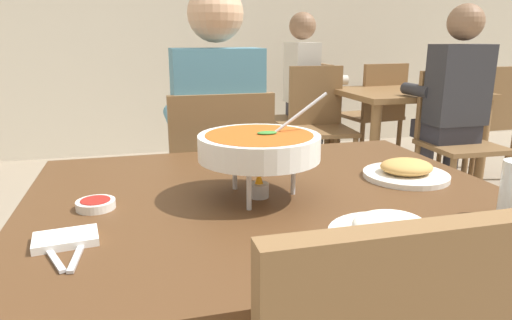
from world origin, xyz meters
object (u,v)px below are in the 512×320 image
Objects in this scene: dining_table_main at (270,229)px; diner_main at (216,127)px; chair_bg_left at (454,132)px; appetizer_plate at (406,171)px; patron_bg_middle at (306,82)px; chair_bg_middle at (308,111)px; rice_plate at (389,231)px; chair_bg_right at (319,119)px; sauce_dish at (96,205)px; chair_bg_corner at (376,109)px; patron_bg_left at (453,96)px; chair_diner_main at (219,182)px; dining_table_far at (406,107)px; chair_bg_window at (488,116)px; curry_bowl at (259,147)px.

dining_table_main is 0.93× the size of diner_main.
diner_main is at bearing -159.25° from chair_bg_left.
patron_bg_middle reaches higher than appetizer_plate.
patron_bg_middle is at bearing 104.41° from chair_bg_middle.
patron_bg_middle reaches higher than chair_bg_left.
rice_plate is at bearing -107.62° from patron_bg_middle.
appetizer_plate is at bearing -106.05° from chair_bg_right.
sauce_dish is 2.60m from chair_bg_right.
patron_bg_left reaches higher than chair_bg_corner.
chair_bg_left is 1.00× the size of chair_bg_middle.
patron_bg_left is (1.65, 0.68, 0.24)m from chair_diner_main.
rice_plate is 2.63m from chair_bg_right.
dining_table_far is 1.11× the size of chair_bg_window.
curry_bowl is (-0.04, -0.83, 0.11)m from diner_main.
patron_bg_left reaches higher than chair_diner_main.
dining_table_main is at bearing -124.26° from chair_bg_corner.
curry_bowl is at bearing -124.62° from chair_bg_corner.
chair_bg_right is (0.61, 2.11, -0.23)m from appetizer_plate.
chair_bg_corner is 1.00× the size of chair_bg_window.
chair_bg_left is 0.69× the size of patron_bg_left.
chair_bg_left is at bearing -90.16° from chair_bg_corner.
rice_plate is 0.45m from appetizer_plate.
chair_bg_left is (1.68, 0.64, -0.24)m from diner_main.
dining_table_main is 0.82m from diner_main.
diner_main is 5.46× the size of appetizer_plate.
chair_bg_left and chair_bg_window have the same top height.
chair_bg_right is at bearing 70.54° from rice_plate.
chair_bg_window is at bearing 25.07° from diner_main.
chair_diner_main is 2.11m from patron_bg_middle.
diner_main reaches higher than rice_plate.
patron_bg_middle is at bearing 72.38° from rice_plate.
patron_bg_left is at bearing 48.91° from appetizer_plate.
chair_bg_right is at bearing 73.95° from appetizer_plate.
diner_main is 1.78m from patron_bg_left.
rice_plate is at bearing -108.13° from chair_bg_middle.
chair_bg_corner is 0.87m from chair_bg_window.
dining_table_far is (1.53, 2.34, -0.15)m from rice_plate.
dining_table_main is 1.36× the size of chair_bg_left.
dining_table_far is at bearing 88.07° from patron_bg_left.
rice_plate is (0.14, -0.33, 0.12)m from dining_table_main.
chair_diner_main is at bearing 97.43° from rice_plate.
patron_bg_middle is at bearing 118.27° from chair_bg_left.
diner_main and patron_bg_middle have the same top height.
diner_main reaches higher than dining_table_far.
patron_bg_middle is (0.05, 0.45, 0.24)m from chair_bg_right.
sauce_dish is at bearing -124.00° from chair_bg_right.
chair_bg_left is at bearing -88.90° from dining_table_far.
dining_table_far is at bearing -44.09° from patron_bg_middle.
dining_table_main is at bearing -113.15° from chair_bg_middle.
sauce_dish is at bearing -179.45° from dining_table_main.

